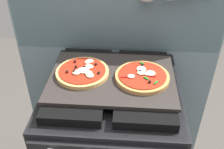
{
  "coord_description": "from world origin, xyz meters",
  "views": [
    {
      "loc": [
        0.07,
        -0.92,
        1.58
      ],
      "look_at": [
        0.0,
        0.0,
        0.93
      ],
      "focal_mm": 42.27,
      "sensor_mm": 36.0,
      "label": 1
    }
  ],
  "objects_px": {
    "baking_tray": "(112,78)",
    "pizza_left": "(83,72)",
    "stove": "(112,147)",
    "pizza_right": "(142,76)"
  },
  "relations": [
    {
      "from": "stove",
      "to": "baking_tray",
      "type": "relative_size",
      "value": 1.67
    },
    {
      "from": "baking_tray",
      "to": "pizza_left",
      "type": "height_order",
      "value": "pizza_left"
    },
    {
      "from": "stove",
      "to": "baking_tray",
      "type": "distance_m",
      "value": 0.46
    },
    {
      "from": "baking_tray",
      "to": "pizza_left",
      "type": "distance_m",
      "value": 0.13
    },
    {
      "from": "baking_tray",
      "to": "pizza_right",
      "type": "height_order",
      "value": "pizza_right"
    },
    {
      "from": "baking_tray",
      "to": "pizza_left",
      "type": "xyz_separation_m",
      "value": [
        -0.13,
        0.01,
        0.02
      ]
    },
    {
      "from": "pizza_right",
      "to": "baking_tray",
      "type": "bearing_deg",
      "value": 177.22
    },
    {
      "from": "pizza_left",
      "to": "pizza_right",
      "type": "height_order",
      "value": "same"
    },
    {
      "from": "pizza_left",
      "to": "pizza_right",
      "type": "relative_size",
      "value": 1.0
    },
    {
      "from": "baking_tray",
      "to": "pizza_right",
      "type": "xyz_separation_m",
      "value": [
        0.13,
        -0.01,
        0.02
      ]
    }
  ]
}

